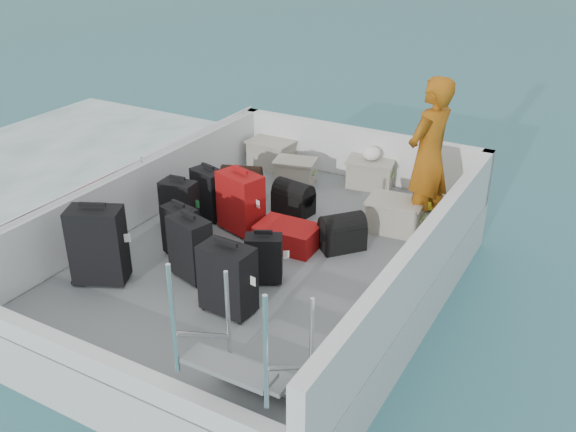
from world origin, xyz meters
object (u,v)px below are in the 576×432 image
Objects in this scene: suitcase_5 at (241,203)px; suitcase_4 at (181,232)px; crate_1 at (295,173)px; suitcase_7 at (264,259)px; suitcase_2 at (209,194)px; crate_0 at (271,154)px; crate_2 at (370,174)px; passenger at (428,156)px; crate_3 at (395,216)px; suitcase_1 at (179,206)px; suitcase_8 at (288,236)px; suitcase_6 at (228,280)px; suitcase_3 at (190,249)px; suitcase_0 at (98,246)px.

suitcase_4 is at bearing -90.57° from suitcase_5.
suitcase_7 is at bearing -68.07° from crate_1.
crate_1 is (0.40, 1.41, -0.15)m from suitcase_2.
suitcase_7 is at bearing 11.76° from suitcase_4.
suitcase_5 is 1.20× the size of crate_0.
suitcase_5 is 1.23× the size of crate_2.
crate_2 is 1.52m from passenger.
suitcase_2 is at bearing -159.68° from crate_3.
crate_3 reaches higher than crate_2.
crate_2 is at bearing 84.18° from suitcase_5.
suitcase_4 is at bearing -92.71° from crate_1.
crate_2 is at bearing 1.19° from crate_0.
passenger reaches higher than crate_3.
suitcase_8 is (1.29, 0.26, -0.17)m from suitcase_1.
crate_3 is at bearing -38.06° from passenger.
suitcase_2 is (0.10, 0.45, 0.00)m from suitcase_1.
suitcase_2 is at bearing -51.14° from passenger.
suitcase_8 is 0.37× the size of passenger.
suitcase_8 is at bearing -132.74° from crate_3.
suitcase_5 is at bearing 85.66° from suitcase_4.
suitcase_6 reaches higher than suitcase_2.
suitcase_5 is at bearing 2.95° from suitcase_2.
suitcase_2 is 2.61m from passenger.
crate_0 is 1.03× the size of crate_2.
passenger is (2.55, -0.82, 0.73)m from crate_0.
crate_0 is (-1.39, 1.98, 0.05)m from suitcase_8.
crate_1 reaches higher than suitcase_8.
suitcase_8 is (0.66, -0.07, -0.23)m from suitcase_5.
suitcase_3 is 0.75m from suitcase_7.
suitcase_4 is at bearing -136.50° from crate_3.
crate_2 is at bearing -6.00° from suitcase_8.
suitcase_2 is 1.07× the size of suitcase_4.
suitcase_8 is at bearing 98.68° from suitcase_6.
crate_1 is 1.01m from crate_2.
suitcase_1 is 0.89× the size of suitcase_6.
passenger reaches higher than suitcase_0.
crate_1 is (0.49, 3.15, -0.25)m from suitcase_0.
suitcase_5 is (0.63, 0.33, 0.05)m from suitcase_1.
crate_2 is 0.32× the size of passenger.
suitcase_3 is at bearing -84.40° from crate_1.
passenger reaches higher than crate_0.
suitcase_3 is 1.16× the size of suitcase_4.
suitcase_3 is at bearing -51.87° from suitcase_1.
suitcase_2 reaches higher than crate_0.
crate_0 reaches higher than crate_1.
suitcase_7 is at bearing -60.47° from crate_0.
suitcase_5 reaches higher than suitcase_2.
suitcase_0 is at bearing -178.24° from suitcase_7.
suitcase_0 is 3.54m from crate_0.
suitcase_5 is (-0.12, 1.11, 0.02)m from suitcase_3.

